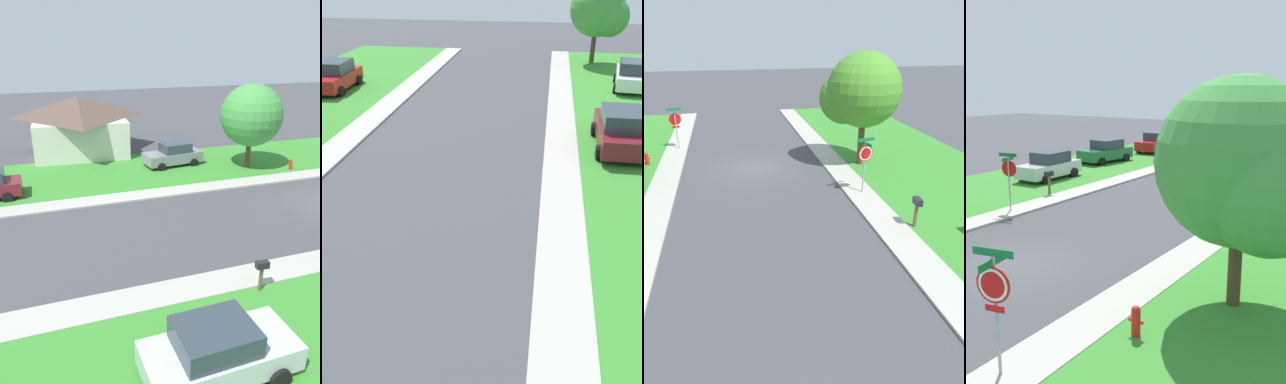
# 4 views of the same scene
# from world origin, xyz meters

# --- Properties ---
(ground_plane) EXTENTS (120.00, 120.00, 0.00)m
(ground_plane) POSITION_xyz_m (0.00, 0.00, 0.00)
(ground_plane) COLOR #424247
(sidewalk_east) EXTENTS (1.40, 56.00, 0.10)m
(sidewalk_east) POSITION_xyz_m (4.70, 12.00, 0.05)
(sidewalk_east) COLOR #ADA89E
(sidewalk_east) RESTS_ON ground
(sidewalk_west) EXTENTS (1.40, 56.00, 0.10)m
(sidewalk_west) POSITION_xyz_m (-4.70, 12.00, 0.05)
(sidewalk_west) COLOR #ADA89E
(sidewalk_west) RESTS_ON ground
(lawn_west) EXTENTS (8.00, 56.00, 0.08)m
(lawn_west) POSITION_xyz_m (-9.40, 12.00, 0.04)
(lawn_west) COLOR #38842D
(lawn_west) RESTS_ON ground
(stop_sign_near_corner) EXTENTS (0.90, 0.90, 2.77)m
(stop_sign_near_corner) POSITION_xyz_m (4.53, -4.55, 1.88)
(stop_sign_near_corner) COLOR #9E9EA3
(stop_sign_near_corner) RESTS_ON ground
(stop_sign_far_corner) EXTENTS (0.90, 0.90, 2.77)m
(stop_sign_far_corner) POSITION_xyz_m (-4.82, 4.72, 1.89)
(stop_sign_far_corner) COLOR #9E9EA3
(stop_sign_far_corner) RESTS_ON ground
(car_red_driveway_right) EXTENTS (2.12, 4.34, 1.76)m
(car_red_driveway_right) POSITION_xyz_m (-8.88, 25.60, 0.87)
(car_red_driveway_right) COLOR red
(car_red_driveway_right) RESTS_ON ground
(car_silver_behind_trees) EXTENTS (2.10, 4.33, 1.76)m
(car_silver_behind_trees) POSITION_xyz_m (-8.47, 11.47, 0.87)
(car_silver_behind_trees) COLOR silver
(car_silver_behind_trees) RESTS_ON ground
(car_green_across_road) EXTENTS (2.49, 4.51, 1.76)m
(car_green_across_road) POSITION_xyz_m (-9.31, 18.69, 0.87)
(car_green_across_road) COLOR #1E6033
(car_green_across_road) RESTS_ON ground
(tree_across_right) EXTENTS (4.68, 4.35, 6.10)m
(tree_across_right) POSITION_xyz_m (7.59, 0.93, 3.78)
(tree_across_right) COLOR #4C3823
(tree_across_right) RESTS_ON ground
(fire_hydrant) EXTENTS (0.38, 0.22, 0.83)m
(fire_hydrant) POSITION_xyz_m (6.02, -1.73, 0.44)
(fire_hydrant) COLOR red
(fire_hydrant) RESTS_ON ground
(mailbox) EXTENTS (0.29, 0.50, 1.31)m
(mailbox) POSITION_xyz_m (-5.63, 8.28, 1.01)
(mailbox) COLOR brown
(mailbox) RESTS_ON ground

